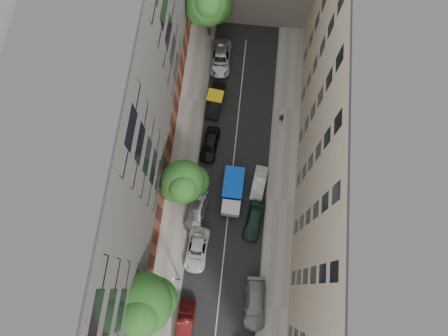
# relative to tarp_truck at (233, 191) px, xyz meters

# --- Properties ---
(ground) EXTENTS (120.00, 120.00, 0.00)m
(ground) POSITION_rel_tarp_truck_xyz_m (-0.24, -0.23, -1.30)
(ground) COLOR #4C4C49
(ground) RESTS_ON ground
(road_surface) EXTENTS (8.00, 44.00, 0.02)m
(road_surface) POSITION_rel_tarp_truck_xyz_m (-0.24, -0.23, -1.29)
(road_surface) COLOR black
(road_surface) RESTS_ON ground
(sidewalk_left) EXTENTS (3.00, 44.00, 0.15)m
(sidewalk_left) POSITION_rel_tarp_truck_xyz_m (-5.74, -0.23, -1.22)
(sidewalk_left) COLOR gray
(sidewalk_left) RESTS_ON ground
(sidewalk_right) EXTENTS (3.00, 44.00, 0.15)m
(sidewalk_right) POSITION_rel_tarp_truck_xyz_m (5.26, -0.23, -1.22)
(sidewalk_right) COLOR gray
(sidewalk_right) RESTS_ON ground
(building_left) EXTENTS (8.00, 44.00, 20.00)m
(building_left) POSITION_rel_tarp_truck_xyz_m (-11.24, -0.23, 8.70)
(building_left) COLOR #514F4C
(building_left) RESTS_ON ground
(building_right) EXTENTS (8.00, 44.00, 20.00)m
(building_right) POSITION_rel_tarp_truck_xyz_m (10.76, -0.23, 8.70)
(building_right) COLOR #BFB195
(building_right) RESTS_ON ground
(tarp_truck) EXTENTS (2.14, 5.12, 2.35)m
(tarp_truck) POSITION_rel_tarp_truck_xyz_m (0.00, 0.00, 0.00)
(tarp_truck) COLOR black
(tarp_truck) RESTS_ON ground
(car_left_1) EXTENTS (1.72, 4.51, 1.47)m
(car_left_1) POSITION_rel_tarp_truck_xyz_m (-3.29, -13.63, -0.56)
(car_left_1) COLOR #501010
(car_left_1) RESTS_ON ground
(car_left_2) EXTENTS (2.38, 4.82, 1.31)m
(car_left_2) POSITION_rel_tarp_truck_xyz_m (-3.04, -6.41, -0.64)
(car_left_2) COLOR silver
(car_left_2) RESTS_ON ground
(car_left_3) EXTENTS (2.44, 4.76, 1.32)m
(car_left_3) POSITION_rel_tarp_truck_xyz_m (-3.60, -2.43, -0.64)
(car_left_3) COLOR #BBBCC0
(car_left_3) RESTS_ON ground
(car_left_4) EXTENTS (2.11, 4.42, 1.46)m
(car_left_4) POSITION_rel_tarp_truck_xyz_m (-3.04, 5.17, -0.57)
(car_left_4) COLOR black
(car_left_4) RESTS_ON ground
(car_left_5) EXTENTS (2.11, 4.73, 1.51)m
(car_left_5) POSITION_rel_tarp_truck_xyz_m (-3.04, 10.61, -0.54)
(car_left_5) COLOR black
(car_left_5) RESTS_ON ground
(car_left_6) EXTENTS (2.61, 5.31, 1.45)m
(car_left_6) POSITION_rel_tarp_truck_xyz_m (-3.04, 16.19, -0.57)
(car_left_6) COLOR #B3B4B8
(car_left_6) RESTS_ON ground
(car_right_1) EXTENTS (2.31, 5.27, 1.51)m
(car_right_1) POSITION_rel_tarp_truck_xyz_m (3.36, -11.03, -0.54)
(car_right_1) COLOR gray
(car_right_1) RESTS_ON ground
(car_right_2) EXTENTS (2.38, 4.59, 1.49)m
(car_right_2) POSITION_rel_tarp_truck_xyz_m (2.56, -2.83, -0.55)
(car_right_2) COLOR #152F23
(car_right_2) RESTS_ON ground
(car_right_3) EXTENTS (1.77, 4.00, 1.28)m
(car_right_3) POSITION_rel_tarp_truck_xyz_m (2.75, 1.37, -0.66)
(car_right_3) COLOR silver
(car_right_3) RESTS_ON ground
(tree_near) EXTENTS (5.57, 5.33, 9.97)m
(tree_near) POSITION_rel_tarp_truck_xyz_m (-6.54, -11.99, 5.63)
(tree_near) COLOR #382619
(tree_near) RESTS_ON sidewalk_left
(tree_mid) EXTENTS (4.72, 4.36, 7.50)m
(tree_mid) POSITION_rel_tarp_truck_xyz_m (-4.74, -0.65, 3.88)
(tree_mid) COLOR #382619
(tree_mid) RESTS_ON sidewalk_left
(tree_far) EXTENTS (5.20, 4.92, 8.13)m
(tree_far) POSITION_rel_tarp_truck_xyz_m (-4.74, 19.66, 4.23)
(tree_far) COLOR #382619
(tree_far) RESTS_ON sidewalk_left
(lamp_post) EXTENTS (0.36, 0.36, 5.88)m
(lamp_post) POSITION_rel_tarp_truck_xyz_m (-4.44, -9.57, 2.52)
(lamp_post) COLOR #1B602A
(lamp_post) RESTS_ON sidewalk_left
(pedestrian) EXTENTS (0.67, 0.57, 1.57)m
(pedestrian) POSITION_rel_tarp_truck_xyz_m (4.65, 9.17, -0.36)
(pedestrian) COLOR black
(pedestrian) RESTS_ON sidewalk_right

